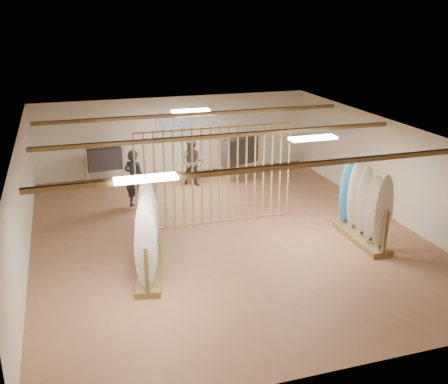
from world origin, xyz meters
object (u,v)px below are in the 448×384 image
object	(u,v)px
clothing_rack_a	(105,159)
shopper_a	(134,175)
shopper_b	(193,160)
rack_left	(148,246)
rack_right	(363,216)
clothing_rack_b	(240,151)

from	to	relation	value
clothing_rack_a	shopper_a	bearing A→B (deg)	-81.40
shopper_a	shopper_b	distance (m)	2.62
rack_left	rack_right	world-z (taller)	rack_right
shopper_b	rack_left	bearing A→B (deg)	-90.45
clothing_rack_a	shopper_a	size ratio (longest dim) A/B	0.66
rack_right	clothing_rack_b	size ratio (longest dim) A/B	1.32
clothing_rack_a	shopper_b	world-z (taller)	shopper_b
clothing_rack_a	clothing_rack_b	distance (m)	4.68
rack_right	shopper_b	size ratio (longest dim) A/B	1.16
rack_right	clothing_rack_a	world-z (taller)	rack_right
clothing_rack_b	shopper_b	size ratio (longest dim) A/B	0.88
rack_right	shopper_a	xyz separation A→B (m)	(-5.28, 4.28, 0.33)
rack_left	rack_right	bearing A→B (deg)	11.66
shopper_b	rack_right	bearing A→B (deg)	-38.42
rack_left	rack_right	size ratio (longest dim) A/B	1.16
shopper_a	shopper_b	xyz separation A→B (m)	(2.18, 1.44, -0.10)
shopper_b	shopper_a	bearing A→B (deg)	-123.36
clothing_rack_b	shopper_b	distance (m)	1.75
clothing_rack_a	shopper_a	world-z (taller)	shopper_a
rack_left	clothing_rack_b	distance (m)	7.29
clothing_rack_a	shopper_b	distance (m)	3.05
rack_right	clothing_rack_b	world-z (taller)	rack_right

